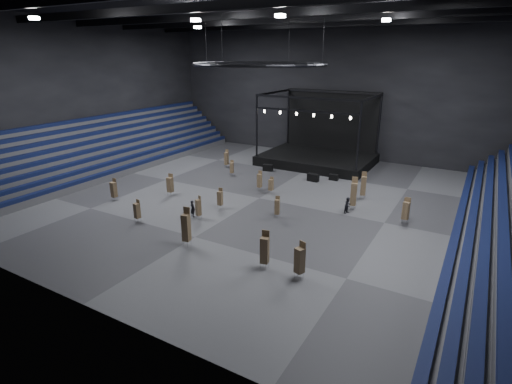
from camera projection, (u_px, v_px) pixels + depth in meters
The scene contains 32 objects.
floor at pixel (259, 198), 40.56m from camera, with size 50.00×50.00×0.00m, color #4F4F51.
ceiling at pixel (260, 4), 34.64m from camera, with size 50.00×42.00×0.20m, color black.
wall_back at pixel (335, 91), 54.77m from camera, with size 50.00×0.20×18.00m, color black.
wall_front at pixel (58, 155), 20.42m from camera, with size 50.00×0.20×18.00m, color black.
wall_left at pixel (84, 95), 49.40m from camera, with size 0.20×42.00×18.00m, color black.
bleachers_left at pixel (103, 155), 50.82m from camera, with size 7.20×40.00×6.40m.
stage at pixel (319, 152), 53.36m from camera, with size 14.00×10.00×9.20m.
truss_ring at pixel (260, 64), 36.28m from camera, with size 12.30×12.30×5.15m.
roof_girders at pixel (260, 14), 34.90m from camera, with size 49.00×30.35×0.70m.
floodlights at pixel (235, 18), 31.83m from camera, with size 28.60×16.60×0.25m.
flight_case_left at pixel (268, 168), 49.90m from camera, with size 1.21×0.60×0.81m, color black.
flight_case_mid at pixel (313, 178), 45.84m from camera, with size 1.29×0.65×0.86m, color black.
flight_case_right at pixel (334, 177), 46.22m from camera, with size 1.04×0.52×0.69m, color black.
chair_stack_0 at pixel (354, 193), 37.13m from camera, with size 0.65×0.65×3.15m.
chair_stack_1 at pixel (260, 180), 42.56m from camera, with size 0.45×0.45×2.15m.
chair_stack_2 at pixel (220, 198), 37.56m from camera, with size 0.49×0.49×2.02m.
chair_stack_3 at pixel (232, 167), 47.77m from camera, with size 0.53×0.53×1.89m.
chair_stack_4 at pixel (226, 158), 51.16m from camera, with size 0.49×0.49×2.34m.
chair_stack_5 at pixel (186, 227), 30.03m from camera, with size 0.63×0.63×3.11m.
chair_stack_6 at pixel (198, 207), 35.15m from camera, with size 0.54×0.54×2.16m.
chair_stack_7 at pixel (300, 260), 25.69m from camera, with size 0.68×0.68×2.61m.
chair_stack_8 at pixel (137, 210), 34.53m from camera, with size 0.51×0.51×2.04m.
chair_stack_9 at pixel (114, 189), 39.50m from camera, with size 0.49×0.49×2.30m.
chair_stack_10 at pixel (265, 249), 26.89m from camera, with size 0.64×0.64×2.77m.
chair_stack_11 at pixel (277, 206), 35.47m from camera, with size 0.50×0.50×2.01m.
chair_stack_12 at pixel (363, 185), 39.93m from camera, with size 0.63×0.63×2.82m.
chair_stack_13 at pixel (170, 184), 40.85m from camera, with size 0.62×0.62×2.34m.
chair_stack_14 at pixel (406, 210), 34.17m from camera, with size 0.58×0.58×2.34m.
chair_stack_15 at pixel (271, 185), 41.65m from camera, with size 0.43×0.43×1.79m.
chair_stack_16 at pixel (406, 210), 34.19m from camera, with size 0.58×0.58×2.26m.
man_center at pixel (193, 209), 35.72m from camera, with size 0.57×0.37×1.56m, color black.
crew_member at pixel (348, 205), 36.53m from camera, with size 0.74×0.58×1.52m, color black.
Camera 1 is at (18.74, -33.17, 13.92)m, focal length 28.00 mm.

